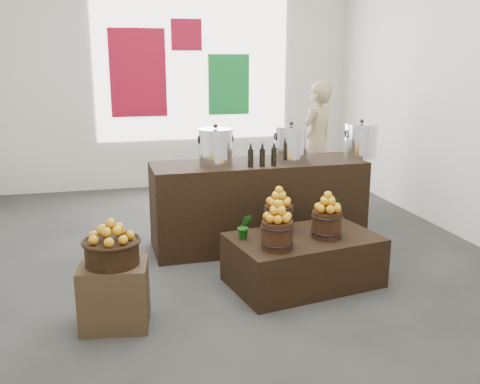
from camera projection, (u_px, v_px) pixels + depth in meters
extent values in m
plane|color=#383836|center=(221.00, 256.00, 5.94)|extent=(7.00, 7.00, 0.00)
cube|color=silver|center=(175.00, 67.00, 8.74)|extent=(6.00, 0.04, 4.00)
cube|color=white|center=(193.00, 66.00, 8.80)|extent=(3.20, 0.02, 2.40)
cube|color=maroon|center=(138.00, 73.00, 8.60)|extent=(0.90, 0.04, 1.40)
cube|color=#137A2D|center=(229.00, 85.00, 9.00)|extent=(0.70, 0.04, 1.00)
cube|color=maroon|center=(186.00, 35.00, 8.64)|extent=(0.50, 0.04, 0.50)
cube|color=#503D25|center=(115.00, 295.00, 4.36)|extent=(0.59, 0.51, 0.54)
cylinder|color=black|center=(112.00, 253.00, 4.27)|extent=(0.43, 0.43, 0.20)
cube|color=black|center=(303.00, 260.00, 5.18)|extent=(1.52, 1.09, 0.48)
cylinder|color=#311B0D|center=(277.00, 235.00, 4.76)|extent=(0.28, 0.28, 0.26)
cylinder|color=#311B0D|center=(327.00, 224.00, 5.07)|extent=(0.28, 0.28, 0.26)
cylinder|color=#311B0D|center=(279.00, 218.00, 5.26)|extent=(0.28, 0.28, 0.26)
imported|color=#145C13|center=(328.00, 210.00, 5.47)|extent=(0.33, 0.30, 0.29)
imported|color=#145C13|center=(245.00, 226.00, 5.03)|extent=(0.15, 0.12, 0.24)
cube|color=black|center=(258.00, 204.00, 6.19)|extent=(2.44, 0.82, 0.99)
cylinder|color=silver|center=(216.00, 148.00, 5.90)|extent=(0.38, 0.38, 0.38)
cylinder|color=silver|center=(291.00, 144.00, 6.12)|extent=(0.38, 0.38, 0.38)
cylinder|color=silver|center=(361.00, 141.00, 6.34)|extent=(0.38, 0.38, 0.38)
imported|color=#9B8A5F|center=(316.00, 144.00, 7.86)|extent=(0.79, 0.72, 1.82)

